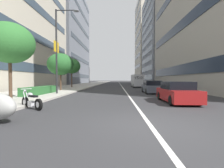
# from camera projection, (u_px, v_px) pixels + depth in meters

# --- Properties ---
(ground_plane) EXTENTS (400.00, 400.00, 0.00)m
(ground_plane) POSITION_uv_depth(u_px,v_px,m) (150.00, 125.00, 5.36)
(ground_plane) COLOR #303033
(sidewalk_right_plaza) EXTENTS (160.00, 8.07, 0.15)m
(sidewalk_right_plaza) POSITION_uv_depth(u_px,v_px,m) (77.00, 86.00, 35.65)
(sidewalk_right_plaza) COLOR #B2ADA3
(sidewalk_right_plaza) RESTS_ON ground
(lane_centre_stripe) EXTENTS (110.00, 0.16, 0.01)m
(lane_centre_stripe) POSITION_uv_depth(u_px,v_px,m) (121.00, 86.00, 40.33)
(lane_centre_stripe) COLOR silver
(lane_centre_stripe) RESTS_ON ground
(motorcycle_mid_row) EXTENTS (1.27, 1.76, 1.08)m
(motorcycle_mid_row) POSITION_uv_depth(u_px,v_px,m) (31.00, 101.00, 8.38)
(motorcycle_mid_row) COLOR black
(motorcycle_mid_row) RESTS_ON ground
(car_approaching_light) EXTENTS (4.26, 1.94, 1.45)m
(car_approaching_light) POSITION_uv_depth(u_px,v_px,m) (177.00, 93.00, 10.76)
(car_approaching_light) COLOR maroon
(car_approaching_light) RESTS_ON ground
(car_following_behind) EXTENTS (4.15, 1.99, 1.46)m
(car_following_behind) POSITION_uv_depth(u_px,v_px,m) (152.00, 87.00, 18.10)
(car_following_behind) COLOR #4C515B
(car_following_behind) RESTS_ON ground
(delivery_van_ahead) EXTENTS (6.20, 2.18, 2.57)m
(delivery_van_ahead) POSITION_uv_depth(u_px,v_px,m) (137.00, 80.00, 32.79)
(delivery_van_ahead) COLOR #B7B7BC
(delivery_van_ahead) RESTS_ON ground
(street_lamp_with_banners) EXTENTS (1.26, 2.47, 8.60)m
(street_lamp_with_banners) POSITION_uv_depth(u_px,v_px,m) (60.00, 44.00, 15.79)
(street_lamp_with_banners) COLOR #232326
(street_lamp_with_banners) RESTS_ON sidewalk_right_plaza
(clipped_hedge_bed) EXTENTS (5.57, 1.10, 0.74)m
(clipped_hedge_bed) POSITION_uv_depth(u_px,v_px,m) (41.00, 90.00, 15.47)
(clipped_hedge_bed) COLOR #28602D
(clipped_hedge_bed) RESTS_ON sidewalk_right_plaza
(street_tree_by_lamp_post) EXTENTS (3.28, 3.28, 5.36)m
(street_tree_by_lamp_post) POSITION_uv_depth(u_px,v_px,m) (10.00, 43.00, 10.66)
(street_tree_by_lamp_post) COLOR #473323
(street_tree_by_lamp_post) RESTS_ON sidewalk_right_plaza
(street_tree_mid_sidewalk) EXTENTS (3.47, 3.47, 5.00)m
(street_tree_mid_sidewalk) POSITION_uv_depth(u_px,v_px,m) (60.00, 64.00, 20.87)
(street_tree_mid_sidewalk) COLOR #473323
(street_tree_mid_sidewalk) RESTS_ON sidewalk_right_plaza
(street_tree_far_plaza) EXTENTS (3.28, 3.28, 5.36)m
(street_tree_far_plaza) POSITION_uv_depth(u_px,v_px,m) (72.00, 66.00, 28.94)
(street_tree_far_plaza) COLOR #473323
(street_tree_far_plaza) RESTS_ON sidewalk_right_plaza
(office_tower_near_left) EXTENTS (18.56, 14.11, 28.21)m
(office_tower_near_left) POSITION_uv_depth(u_px,v_px,m) (169.00, 40.00, 48.45)
(office_tower_near_left) COLOR slate
(office_tower_near_left) RESTS_ON ground
(office_tower_mid_left) EXTENTS (19.69, 21.68, 37.23)m
(office_tower_mid_left) POSITION_uv_depth(u_px,v_px,m) (161.00, 42.00, 69.91)
(office_tower_mid_left) COLOR beige
(office_tower_mid_left) RESTS_ON ground
(office_tower_far_right_block) EXTENTS (33.75, 16.00, 37.42)m
(office_tower_far_right_block) POSITION_uv_depth(u_px,v_px,m) (63.00, 38.00, 62.80)
(office_tower_far_right_block) COLOR slate
(office_tower_far_right_block) RESTS_ON ground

